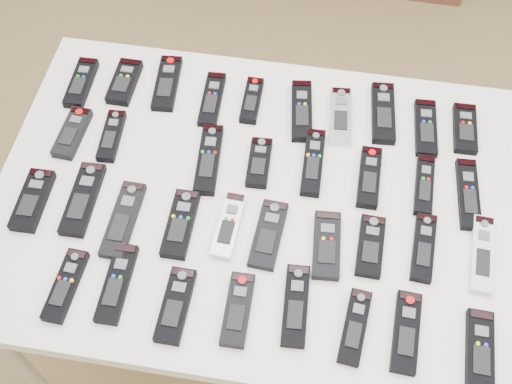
% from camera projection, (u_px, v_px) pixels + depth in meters
% --- Properties ---
extents(ground, '(4.00, 4.00, 0.00)m').
position_uv_depth(ground, '(289.00, 292.00, 2.23)').
color(ground, '#9A7F4E').
rests_on(ground, ground).
extents(table, '(1.25, 0.88, 0.78)m').
position_uv_depth(table, '(256.00, 209.00, 1.57)').
color(table, white).
rests_on(table, ground).
extents(remote_0, '(0.05, 0.16, 0.02)m').
position_uv_depth(remote_0, '(81.00, 83.00, 1.70)').
color(remote_0, black).
rests_on(remote_0, table).
extents(remote_1, '(0.06, 0.15, 0.02)m').
position_uv_depth(remote_1, '(124.00, 82.00, 1.70)').
color(remote_1, black).
rests_on(remote_1, table).
extents(remote_2, '(0.07, 0.19, 0.02)m').
position_uv_depth(remote_2, '(167.00, 83.00, 1.70)').
color(remote_2, black).
rests_on(remote_2, table).
extents(remote_3, '(0.06, 0.18, 0.02)m').
position_uv_depth(remote_3, '(212.00, 99.00, 1.67)').
color(remote_3, black).
rests_on(remote_3, table).
extents(remote_4, '(0.04, 0.14, 0.02)m').
position_uv_depth(remote_4, '(252.00, 100.00, 1.67)').
color(remote_4, black).
rests_on(remote_4, table).
extents(remote_5, '(0.08, 0.19, 0.02)m').
position_uv_depth(remote_5, '(302.00, 111.00, 1.65)').
color(remote_5, black).
rests_on(remote_5, table).
extents(remote_6, '(0.07, 0.18, 0.02)m').
position_uv_depth(remote_6, '(340.00, 116.00, 1.64)').
color(remote_6, '#B7B7BC').
rests_on(remote_6, table).
extents(remote_7, '(0.07, 0.19, 0.02)m').
position_uv_depth(remote_7, '(383.00, 113.00, 1.65)').
color(remote_7, black).
rests_on(remote_7, table).
extents(remote_8, '(0.06, 0.18, 0.02)m').
position_uv_depth(remote_8, '(426.00, 128.00, 1.62)').
color(remote_8, black).
rests_on(remote_8, table).
extents(remote_9, '(0.06, 0.15, 0.02)m').
position_uv_depth(remote_9, '(465.00, 129.00, 1.62)').
color(remote_9, black).
rests_on(remote_9, table).
extents(remote_10, '(0.06, 0.15, 0.02)m').
position_uv_depth(remote_10, '(72.00, 133.00, 1.61)').
color(remote_10, black).
rests_on(remote_10, table).
extents(remote_11, '(0.05, 0.15, 0.02)m').
position_uv_depth(remote_11, '(112.00, 136.00, 1.61)').
color(remote_11, black).
rests_on(remote_11, table).
extents(remote_12, '(0.07, 0.20, 0.02)m').
position_uv_depth(remote_12, '(209.00, 159.00, 1.57)').
color(remote_12, black).
rests_on(remote_12, table).
extents(remote_13, '(0.06, 0.14, 0.02)m').
position_uv_depth(remote_13, '(259.00, 163.00, 1.56)').
color(remote_13, black).
rests_on(remote_13, table).
extents(remote_14, '(0.05, 0.19, 0.02)m').
position_uv_depth(remote_14, '(313.00, 162.00, 1.56)').
color(remote_14, black).
rests_on(remote_14, table).
extents(remote_15, '(0.05, 0.17, 0.02)m').
position_uv_depth(remote_15, '(369.00, 177.00, 1.54)').
color(remote_15, black).
rests_on(remote_15, table).
extents(remote_16, '(0.05, 0.17, 0.02)m').
position_uv_depth(remote_16, '(424.00, 185.00, 1.53)').
color(remote_16, black).
rests_on(remote_16, table).
extents(remote_17, '(0.06, 0.20, 0.02)m').
position_uv_depth(remote_17, '(468.00, 194.00, 1.51)').
color(remote_17, black).
rests_on(remote_17, table).
extents(remote_18, '(0.06, 0.16, 0.02)m').
position_uv_depth(remote_18, '(33.00, 200.00, 1.50)').
color(remote_18, black).
rests_on(remote_18, table).
extents(remote_19, '(0.06, 0.20, 0.02)m').
position_uv_depth(remote_19, '(83.00, 199.00, 1.51)').
color(remote_19, black).
rests_on(remote_19, table).
extents(remote_20, '(0.06, 0.20, 0.02)m').
position_uv_depth(remote_20, '(123.00, 220.00, 1.48)').
color(remote_20, black).
rests_on(remote_20, table).
extents(remote_21, '(0.06, 0.17, 0.02)m').
position_uv_depth(remote_21, '(181.00, 224.00, 1.47)').
color(remote_21, black).
rests_on(remote_21, table).
extents(remote_22, '(0.06, 0.17, 0.02)m').
position_uv_depth(remote_22, '(229.00, 225.00, 1.47)').
color(remote_22, '#B7B7BC').
rests_on(remote_22, table).
extents(remote_23, '(0.07, 0.18, 0.02)m').
position_uv_depth(remote_23, '(268.00, 234.00, 1.45)').
color(remote_23, black).
rests_on(remote_23, table).
extents(remote_24, '(0.07, 0.17, 0.02)m').
position_uv_depth(remote_24, '(327.00, 245.00, 1.44)').
color(remote_24, black).
rests_on(remote_24, table).
extents(remote_25, '(0.06, 0.15, 0.02)m').
position_uv_depth(remote_25, '(370.00, 246.00, 1.44)').
color(remote_25, black).
rests_on(remote_25, table).
extents(remote_26, '(0.06, 0.17, 0.02)m').
position_uv_depth(remote_26, '(424.00, 247.00, 1.44)').
color(remote_26, black).
rests_on(remote_26, table).
extents(remote_27, '(0.06, 0.19, 0.02)m').
position_uv_depth(remote_27, '(482.00, 254.00, 1.43)').
color(remote_27, silver).
rests_on(remote_27, table).
extents(remote_28, '(0.06, 0.17, 0.02)m').
position_uv_depth(remote_28, '(66.00, 285.00, 1.39)').
color(remote_28, black).
rests_on(remote_28, table).
extents(remote_29, '(0.05, 0.19, 0.02)m').
position_uv_depth(remote_29, '(117.00, 283.00, 1.39)').
color(remote_29, black).
rests_on(remote_29, table).
extents(remote_30, '(0.06, 0.17, 0.02)m').
position_uv_depth(remote_30, '(176.00, 305.00, 1.36)').
color(remote_30, black).
rests_on(remote_30, table).
extents(remote_31, '(0.05, 0.16, 0.02)m').
position_uv_depth(remote_31, '(238.00, 309.00, 1.35)').
color(remote_31, black).
rests_on(remote_31, table).
extents(remote_32, '(0.06, 0.18, 0.02)m').
position_uv_depth(remote_32, '(296.00, 305.00, 1.36)').
color(remote_32, black).
rests_on(remote_32, table).
extents(remote_33, '(0.06, 0.17, 0.02)m').
position_uv_depth(remote_33, '(355.00, 327.00, 1.33)').
color(remote_33, black).
rests_on(remote_33, table).
extents(remote_34, '(0.06, 0.18, 0.02)m').
position_uv_depth(remote_34, '(406.00, 332.00, 1.33)').
color(remote_34, black).
rests_on(remote_34, table).
extents(remote_35, '(0.06, 0.17, 0.02)m').
position_uv_depth(remote_35, '(480.00, 351.00, 1.31)').
color(remote_35, black).
rests_on(remote_35, table).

